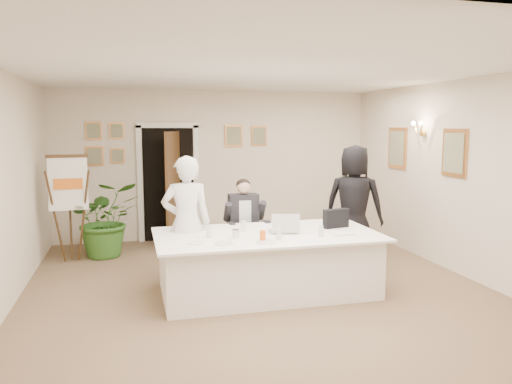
{
  "coord_description": "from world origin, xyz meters",
  "views": [
    {
      "loc": [
        -1.59,
        -5.9,
        2.14
      ],
      "look_at": [
        0.06,
        0.6,
        1.25
      ],
      "focal_mm": 35.0,
      "sensor_mm": 36.0,
      "label": 1
    }
  ],
  "objects_px": {
    "potted_palm": "(106,219)",
    "laptop": "(283,221)",
    "oj_glass": "(263,236)",
    "steel_jug": "(236,234)",
    "standing_man": "(186,223)",
    "flip_chart": "(70,214)",
    "standing_woman": "(354,204)",
    "paper_stack": "(342,234)",
    "seated_man": "(244,224)",
    "conference_table": "(267,262)",
    "laptop_bag": "(336,218)"
  },
  "relations": [
    {
      "from": "standing_woman",
      "to": "oj_glass",
      "type": "relative_size",
      "value": 14.23
    },
    {
      "from": "seated_man",
      "to": "oj_glass",
      "type": "height_order",
      "value": "seated_man"
    },
    {
      "from": "standing_woman",
      "to": "paper_stack",
      "type": "xyz_separation_m",
      "value": [
        -0.81,
        -1.39,
        -0.14
      ]
    },
    {
      "from": "standing_man",
      "to": "potted_palm",
      "type": "relative_size",
      "value": 1.41
    },
    {
      "from": "oj_glass",
      "to": "flip_chart",
      "type": "bearing_deg",
      "value": 133.77
    },
    {
      "from": "flip_chart",
      "to": "standing_woman",
      "type": "relative_size",
      "value": 0.9
    },
    {
      "from": "seated_man",
      "to": "oj_glass",
      "type": "relative_size",
      "value": 10.64
    },
    {
      "from": "seated_man",
      "to": "laptop",
      "type": "relative_size",
      "value": 3.7
    },
    {
      "from": "flip_chart",
      "to": "standing_woman",
      "type": "distance_m",
      "value": 4.46
    },
    {
      "from": "flip_chart",
      "to": "standing_man",
      "type": "xyz_separation_m",
      "value": [
        1.63,
        -1.76,
        0.11
      ]
    },
    {
      "from": "laptop_bag",
      "to": "standing_man",
      "type": "bearing_deg",
      "value": 160.47
    },
    {
      "from": "laptop_bag",
      "to": "laptop",
      "type": "bearing_deg",
      "value": 174.65
    },
    {
      "from": "potted_palm",
      "to": "laptop",
      "type": "height_order",
      "value": "potted_palm"
    },
    {
      "from": "laptop",
      "to": "paper_stack",
      "type": "bearing_deg",
      "value": -16.9
    },
    {
      "from": "laptop_bag",
      "to": "steel_jug",
      "type": "relative_size",
      "value": 3.28
    },
    {
      "from": "standing_man",
      "to": "laptop_bag",
      "type": "relative_size",
      "value": 4.88
    },
    {
      "from": "laptop",
      "to": "paper_stack",
      "type": "distance_m",
      "value": 0.77
    },
    {
      "from": "oj_glass",
      "to": "steel_jug",
      "type": "distance_m",
      "value": 0.36
    },
    {
      "from": "standing_woman",
      "to": "oj_glass",
      "type": "height_order",
      "value": "standing_woman"
    },
    {
      "from": "standing_woman",
      "to": "laptop_bag",
      "type": "height_order",
      "value": "standing_woman"
    },
    {
      "from": "standing_man",
      "to": "paper_stack",
      "type": "relative_size",
      "value": 6.31
    },
    {
      "from": "conference_table",
      "to": "oj_glass",
      "type": "height_order",
      "value": "oj_glass"
    },
    {
      "from": "potted_palm",
      "to": "laptop_bag",
      "type": "distance_m",
      "value": 3.83
    },
    {
      "from": "laptop",
      "to": "paper_stack",
      "type": "height_order",
      "value": "laptop"
    },
    {
      "from": "flip_chart",
      "to": "laptop",
      "type": "xyz_separation_m",
      "value": [
        2.83,
        -2.11,
        0.14
      ]
    },
    {
      "from": "standing_woman",
      "to": "laptop",
      "type": "height_order",
      "value": "standing_woman"
    },
    {
      "from": "laptop",
      "to": "standing_man",
      "type": "bearing_deg",
      "value": 173.28
    },
    {
      "from": "oj_glass",
      "to": "paper_stack",
      "type": "bearing_deg",
      "value": 5.34
    },
    {
      "from": "standing_man",
      "to": "laptop",
      "type": "height_order",
      "value": "standing_man"
    },
    {
      "from": "potted_palm",
      "to": "laptop",
      "type": "xyz_separation_m",
      "value": [
        2.3,
        -2.35,
        0.29
      ]
    },
    {
      "from": "laptop_bag",
      "to": "steel_jug",
      "type": "height_order",
      "value": "laptop_bag"
    },
    {
      "from": "standing_woman",
      "to": "standing_man",
      "type": "bearing_deg",
      "value": 47.45
    },
    {
      "from": "potted_palm",
      "to": "steel_jug",
      "type": "distance_m",
      "value": 3.05
    },
    {
      "from": "steel_jug",
      "to": "seated_man",
      "type": "bearing_deg",
      "value": 72.61
    },
    {
      "from": "potted_palm",
      "to": "laptop",
      "type": "relative_size",
      "value": 3.34
    },
    {
      "from": "conference_table",
      "to": "flip_chart",
      "type": "relative_size",
      "value": 1.71
    },
    {
      "from": "conference_table",
      "to": "laptop",
      "type": "relative_size",
      "value": 7.59
    },
    {
      "from": "flip_chart",
      "to": "laptop_bag",
      "type": "bearing_deg",
      "value": -29.23
    },
    {
      "from": "seated_man",
      "to": "conference_table",
      "type": "bearing_deg",
      "value": -97.97
    },
    {
      "from": "potted_palm",
      "to": "laptop_bag",
      "type": "height_order",
      "value": "potted_palm"
    },
    {
      "from": "flip_chart",
      "to": "standing_man",
      "type": "relative_size",
      "value": 0.94
    },
    {
      "from": "seated_man",
      "to": "potted_palm",
      "type": "height_order",
      "value": "seated_man"
    },
    {
      "from": "potted_palm",
      "to": "laptop",
      "type": "bearing_deg",
      "value": -45.58
    },
    {
      "from": "seated_man",
      "to": "oj_glass",
      "type": "bearing_deg",
      "value": -105.38
    },
    {
      "from": "conference_table",
      "to": "steel_jug",
      "type": "height_order",
      "value": "steel_jug"
    },
    {
      "from": "laptop",
      "to": "laptop_bag",
      "type": "bearing_deg",
      "value": 16.29
    },
    {
      "from": "conference_table",
      "to": "seated_man",
      "type": "relative_size",
      "value": 2.05
    },
    {
      "from": "standing_man",
      "to": "oj_glass",
      "type": "xyz_separation_m",
      "value": [
        0.82,
        -0.79,
        -0.04
      ]
    },
    {
      "from": "laptop",
      "to": "flip_chart",
      "type": "bearing_deg",
      "value": 152.78
    },
    {
      "from": "conference_table",
      "to": "steel_jug",
      "type": "distance_m",
      "value": 0.65
    }
  ]
}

